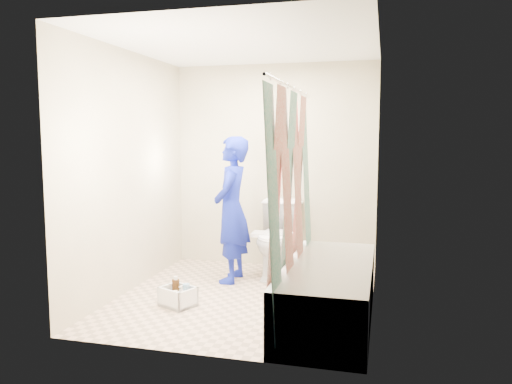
% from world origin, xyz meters
% --- Properties ---
extents(floor, '(2.60, 2.60, 0.00)m').
position_xyz_m(floor, '(0.00, 0.00, 0.00)').
color(floor, tan).
rests_on(floor, ground).
extents(ceiling, '(2.40, 2.60, 0.02)m').
position_xyz_m(ceiling, '(0.00, 0.00, 2.40)').
color(ceiling, white).
rests_on(ceiling, wall_back).
extents(wall_back, '(2.40, 0.02, 2.40)m').
position_xyz_m(wall_back, '(0.00, 1.30, 1.20)').
color(wall_back, '#BDB491').
rests_on(wall_back, ground).
extents(wall_front, '(2.40, 0.02, 2.40)m').
position_xyz_m(wall_front, '(0.00, -1.30, 1.20)').
color(wall_front, '#BDB491').
rests_on(wall_front, ground).
extents(wall_left, '(0.02, 2.60, 2.40)m').
position_xyz_m(wall_left, '(-1.20, 0.00, 1.20)').
color(wall_left, '#BDB491').
rests_on(wall_left, ground).
extents(wall_right, '(0.02, 2.60, 2.40)m').
position_xyz_m(wall_right, '(1.20, 0.00, 1.20)').
color(wall_right, '#BDB491').
rests_on(wall_right, ground).
extents(bathtub, '(0.70, 1.75, 0.50)m').
position_xyz_m(bathtub, '(0.85, -0.43, 0.27)').
color(bathtub, white).
rests_on(bathtub, ground).
extents(curtain_rod, '(0.02, 1.90, 0.02)m').
position_xyz_m(curtain_rod, '(0.52, -0.43, 1.95)').
color(curtain_rod, silver).
rests_on(curtain_rod, wall_back).
extents(shower_curtain, '(0.06, 1.75, 1.80)m').
position_xyz_m(shower_curtain, '(0.52, -0.43, 1.02)').
color(shower_curtain, white).
rests_on(shower_curtain, curtain_rod).
extents(toilet, '(0.49, 0.83, 0.83)m').
position_xyz_m(toilet, '(0.14, 0.87, 0.42)').
color(toilet, white).
rests_on(toilet, ground).
extents(tank_lid, '(0.52, 0.24, 0.04)m').
position_xyz_m(tank_lid, '(0.14, 0.73, 0.49)').
color(tank_lid, white).
rests_on(tank_lid, toilet).
extents(tank_internals, '(0.20, 0.07, 0.27)m').
position_xyz_m(tank_internals, '(0.08, 1.09, 0.82)').
color(tank_internals, black).
rests_on(tank_internals, toilet).
extents(plumber, '(0.39, 0.58, 1.56)m').
position_xyz_m(plumber, '(-0.30, 0.53, 0.78)').
color(plumber, '#0F379C').
rests_on(plumber, ground).
extents(cleaning_caddy, '(0.37, 0.34, 0.23)m').
position_xyz_m(cleaning_caddy, '(-0.53, -0.38, 0.08)').
color(cleaning_caddy, silver).
rests_on(cleaning_caddy, ground).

